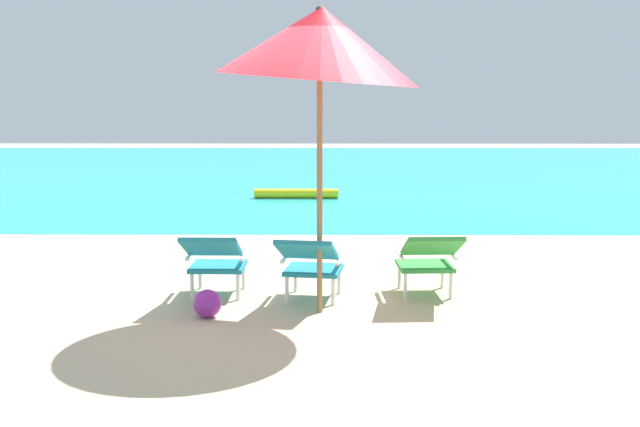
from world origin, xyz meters
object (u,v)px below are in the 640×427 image
object	(u,v)px
lounge_chair_left	(215,258)
beach_umbrella_center	(320,44)
swim_buoy	(296,193)
lounge_chair_right	(428,257)
lounge_chair_center	(311,261)
beach_ball	(207,304)

from	to	relation	value
lounge_chair_left	beach_umbrella_center	world-z (taller)	beach_umbrella_center
swim_buoy	lounge_chair_right	xyz separation A→B (m)	(1.55, -7.11, 0.31)
beach_umbrella_center	lounge_chair_right	bearing A→B (deg)	25.28
lounge_chair_center	beach_umbrella_center	xyz separation A→B (m)	(0.09, -0.30, 1.97)
beach_umbrella_center	swim_buoy	bearing A→B (deg)	93.89
lounge_chair_center	lounge_chair_right	distance (m)	1.14
beach_ball	beach_umbrella_center	bearing A→B (deg)	9.57
lounge_chair_center	beach_ball	xyz separation A→B (m)	(-0.90, -0.47, -0.28)
swim_buoy	beach_ball	world-z (taller)	beach_ball
beach_umbrella_center	beach_ball	xyz separation A→B (m)	(-0.99, -0.17, -2.25)
lounge_chair_center	beach_ball	distance (m)	1.05
beach_umbrella_center	beach_ball	world-z (taller)	beach_umbrella_center
lounge_chair_left	lounge_chair_right	world-z (taller)	same
swim_buoy	beach_umbrella_center	bearing A→B (deg)	-86.11
swim_buoy	lounge_chair_right	distance (m)	7.28
lounge_chair_left	beach_umbrella_center	size ratio (longest dim) A/B	0.32
lounge_chair_center	lounge_chair_left	bearing A→B (deg)	171.56
lounge_chair_right	beach_umbrella_center	xyz separation A→B (m)	(-1.04, -0.49, 1.97)
lounge_chair_right	beach_umbrella_center	distance (m)	2.28
lounge_chair_right	lounge_chair_center	bearing A→B (deg)	-170.63
lounge_chair_left	beach_ball	size ratio (longest dim) A/B	3.53
beach_ball	swim_buoy	bearing A→B (deg)	86.54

